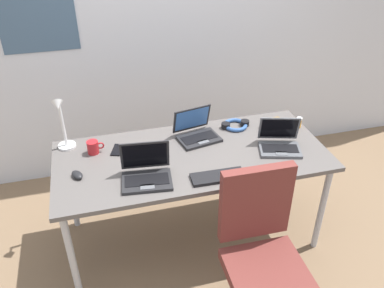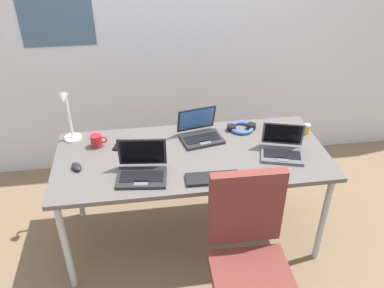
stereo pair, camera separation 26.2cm
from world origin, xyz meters
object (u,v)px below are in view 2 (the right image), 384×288
Objects in this scene: laptop_center at (142,170)px; computer_mouse at (76,167)px; coffee_mug at (97,141)px; book_stack at (281,130)px; headphones at (241,128)px; laptop_by_keyboard at (200,133)px; cell_phone at (120,145)px; office_chair at (249,272)px; pill_bottle at (307,129)px; laptop_far_corner at (282,149)px; desk_lamp at (68,117)px; external_keyboard at (213,178)px.

laptop_center reaches higher than computer_mouse.
book_stack is at bearing -0.48° from coffee_mug.
coffee_mug is at bearing -175.61° from headphones.
cell_phone is (-0.56, -0.02, -0.04)m from laptop_by_keyboard.
cell_phone is (-0.14, 0.36, -0.04)m from laptop_center.
laptop_by_keyboard reaches higher than book_stack.
office_chair reaches higher than coffee_mug.
pill_bottle reaches higher than book_stack.
office_chair is at bearing -100.39° from headphones.
coffee_mug is 0.12× the size of office_chair.
coffee_mug is at bearing -179.63° from laptop_by_keyboard.
headphones is 2.71× the size of pill_bottle.
coffee_mug is (-1.03, -0.08, 0.03)m from headphones.
laptop_center is at bearing -50.00° from cell_phone.
cell_phone is (-1.06, 0.26, -0.04)m from laptop_far_corner.
laptop_by_keyboard reaches higher than pill_bottle.
headphones is 0.47m from pill_bottle.
headphones is at bearing 25.13° from cell_phone.
cell_phone is 0.16m from coffee_mug.
computer_mouse is at bearing -172.93° from pill_bottle.
pill_bottle is (1.59, 0.20, 0.02)m from computer_mouse.
coffee_mug is at bearing 133.02° from office_chair.
headphones is at bearing 164.13° from pill_bottle.
office_chair reaches higher than headphones.
desk_lamp is at bearing 135.01° from laptop_center.
book_stack is 1.07m from office_chair.
external_keyboard is 1.54× the size of headphones.
desk_lamp reaches higher than laptop_by_keyboard.
laptop_center is 1.07m from book_stack.
laptop_far_corner reaches higher than book_stack.
book_stack is (1.01, 0.36, -0.02)m from laptop_center.
book_stack is at bearing 63.38° from office_chair.
book_stack is at bearing -3.88° from desk_lamp.
pill_bottle is (1.19, 0.33, -0.00)m from laptop_center.
laptop_far_corner is 1.00× the size of laptop_center.
laptop_far_corner is 0.57m from laptop_by_keyboard.
desk_lamp reaches higher than headphones.
laptop_by_keyboard is 0.71m from coffee_mug.
computer_mouse is at bearing -170.57° from book_stack.
laptop_by_keyboard reaches higher than cell_phone.
laptop_center reaches higher than cell_phone.
external_keyboard is 4.18× the size of pill_bottle.
laptop_far_corner is at bearing -14.54° from desk_lamp.
laptop_by_keyboard is at bearing 176.05° from pill_bottle.
office_chair is (0.96, -0.66, -0.36)m from computer_mouse.
desk_lamp reaches higher than external_keyboard.
laptop_by_keyboard is 2.35× the size of cell_phone.
book_stack is at bearing 40.25° from external_keyboard.
laptop_center is 0.86m from office_chair.
laptop_by_keyboard is (0.89, -0.08, -0.15)m from desk_lamp.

